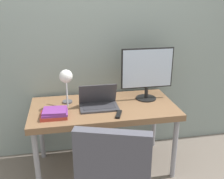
# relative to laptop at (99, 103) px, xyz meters

# --- Properties ---
(wall_back) EXTENTS (8.00, 0.05, 2.60)m
(wall_back) POSITION_rel_laptop_xyz_m (0.05, 0.45, 0.54)
(wall_back) COLOR gray
(wall_back) RESTS_ON ground_plane
(desk) EXTENTS (1.43, 0.72, 0.71)m
(desk) POSITION_rel_laptop_xyz_m (0.05, 0.03, -0.11)
(desk) COLOR brown
(desk) RESTS_ON ground_plane
(laptop) EXTENTS (0.37, 0.23, 0.23)m
(laptop) POSITION_rel_laptop_xyz_m (0.00, 0.00, 0.00)
(laptop) COLOR #38383D
(laptop) RESTS_ON desk
(monitor) EXTENTS (0.54, 0.21, 0.54)m
(monitor) POSITION_rel_laptop_xyz_m (0.52, 0.13, 0.25)
(monitor) COLOR black
(monitor) RESTS_ON desk
(desk_lamp) EXTENTS (0.13, 0.26, 0.39)m
(desk_lamp) POSITION_rel_laptop_xyz_m (-0.30, 0.05, 0.25)
(desk_lamp) COLOR #4C4C51
(desk_lamp) RESTS_ON desk
(book_stack) EXTENTS (0.24, 0.19, 0.07)m
(book_stack) POSITION_rel_laptop_xyz_m (-0.42, -0.14, -0.01)
(book_stack) COLOR #B2382D
(book_stack) RESTS_ON desk
(tv_remote) EXTENTS (0.09, 0.16, 0.02)m
(tv_remote) POSITION_rel_laptop_xyz_m (0.15, -0.22, -0.04)
(tv_remote) COLOR black
(tv_remote) RESTS_ON desk
(game_controller) EXTENTS (0.15, 0.10, 0.04)m
(game_controller) POSITION_rel_laptop_xyz_m (-0.41, -0.16, -0.03)
(game_controller) COLOR black
(game_controller) RESTS_ON desk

